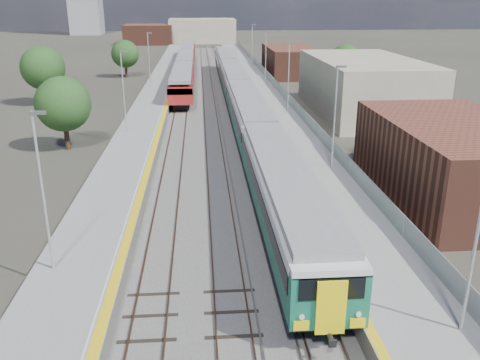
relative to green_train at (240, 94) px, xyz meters
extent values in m
plane|color=#47443A|center=(-1.50, 4.83, -2.40)|extent=(320.00, 320.00, 0.00)
cube|color=#565451|center=(-3.75, 7.33, -2.37)|extent=(10.50, 155.00, 0.06)
cube|color=#4C3323|center=(-0.72, 9.83, -2.29)|extent=(0.07, 160.00, 0.14)
cube|color=#4C3323|center=(0.72, 9.83, -2.29)|extent=(0.07, 160.00, 0.14)
cube|color=#4C3323|center=(-4.22, 9.83, -2.29)|extent=(0.07, 160.00, 0.14)
cube|color=#4C3323|center=(-2.78, 9.83, -2.29)|extent=(0.07, 160.00, 0.14)
cube|color=#4C3323|center=(-7.72, 9.83, -2.29)|extent=(0.07, 160.00, 0.14)
cube|color=#4C3323|center=(-6.28, 9.83, -2.29)|extent=(0.07, 160.00, 0.14)
cube|color=gray|center=(-1.05, 9.83, -2.30)|extent=(0.08, 160.00, 0.10)
cube|color=gray|center=(-2.45, 9.83, -2.30)|extent=(0.08, 160.00, 0.10)
cube|color=slate|center=(3.75, 7.33, -1.90)|extent=(4.70, 155.00, 1.00)
cube|color=gray|center=(3.75, 7.33, -1.40)|extent=(4.70, 155.00, 0.03)
cube|color=yellow|center=(1.65, 7.33, -1.38)|extent=(0.40, 155.00, 0.01)
cube|color=gray|center=(5.95, 7.33, -0.80)|extent=(0.06, 155.00, 1.20)
cylinder|color=#9EA0A3|center=(5.10, -43.17, 2.37)|extent=(0.12, 0.12, 7.50)
cylinder|color=#9EA0A3|center=(5.10, -23.17, 2.37)|extent=(0.12, 0.12, 7.50)
cube|color=#4C4C4F|center=(5.35, -23.17, 6.02)|extent=(0.70, 0.18, 0.14)
cylinder|color=#9EA0A3|center=(5.10, -3.17, 2.37)|extent=(0.12, 0.12, 7.50)
cube|color=#4C4C4F|center=(5.35, -3.17, 6.02)|extent=(0.70, 0.18, 0.14)
cylinder|color=#9EA0A3|center=(5.10, 16.83, 2.37)|extent=(0.12, 0.12, 7.50)
cube|color=#4C4C4F|center=(5.35, 16.83, 6.02)|extent=(0.70, 0.18, 0.14)
cylinder|color=#9EA0A3|center=(5.10, 36.83, 2.37)|extent=(0.12, 0.12, 7.50)
cube|color=#4C4C4F|center=(5.35, 36.83, 6.02)|extent=(0.70, 0.18, 0.14)
cube|color=slate|center=(-10.55, 7.33, -1.90)|extent=(4.30, 155.00, 1.00)
cube|color=gray|center=(-10.55, 7.33, -1.40)|extent=(4.30, 155.00, 0.03)
cube|color=yellow|center=(-8.65, 7.33, -1.38)|extent=(0.45, 155.00, 0.01)
cube|color=silver|center=(-9.00, 7.33, -1.37)|extent=(0.08, 155.00, 0.01)
cylinder|color=#9EA0A3|center=(-11.70, -37.17, 2.37)|extent=(0.12, 0.12, 7.50)
cube|color=#4C4C4F|center=(-11.45, -37.17, 6.02)|extent=(0.70, 0.18, 0.14)
cylinder|color=#9EA0A3|center=(-11.70, -11.17, 2.37)|extent=(0.12, 0.12, 7.50)
cube|color=#4C4C4F|center=(-11.45, -11.17, 6.02)|extent=(0.70, 0.18, 0.14)
cylinder|color=#9EA0A3|center=(-11.70, 14.83, 2.37)|extent=(0.12, 0.12, 7.50)
cube|color=#4C4C4F|center=(-11.45, 14.83, 6.02)|extent=(0.70, 0.18, 0.14)
cube|color=brown|center=(12.50, -27.17, 0.20)|extent=(9.00, 16.00, 5.20)
cube|color=#A19981|center=(14.50, -0.17, 0.80)|extent=(11.00, 22.00, 6.40)
cube|color=brown|center=(11.50, 32.83, 0.00)|extent=(8.00, 18.00, 4.80)
cube|color=#A19981|center=(-3.50, 104.83, 1.10)|extent=(20.00, 14.00, 7.00)
cube|color=brown|center=(-19.50, 99.83, 0.40)|extent=(14.00, 12.00, 5.60)
cube|color=black|center=(0.00, -31.96, -1.45)|extent=(2.92, 20.96, 0.49)
cube|color=#125F45|center=(0.00, -31.96, -0.59)|extent=(3.03, 20.96, 1.23)
cube|color=black|center=(0.00, -31.96, 0.37)|extent=(3.10, 20.96, 0.84)
cube|color=silver|center=(0.00, -31.96, 1.04)|extent=(3.03, 20.96, 0.52)
cube|color=gray|center=(0.00, -31.96, 1.49)|extent=(2.69, 20.96, 0.43)
cube|color=black|center=(0.00, -10.50, -1.45)|extent=(2.92, 20.96, 0.49)
cube|color=#125F45|center=(0.00, -10.50, -0.59)|extent=(3.03, 20.96, 1.23)
cube|color=black|center=(0.00, -10.50, 0.37)|extent=(3.10, 20.96, 0.84)
cube|color=silver|center=(0.00, -10.50, 1.04)|extent=(3.03, 20.96, 0.52)
cube|color=gray|center=(0.00, -10.50, 1.49)|extent=(2.69, 20.96, 0.43)
cube|color=black|center=(0.00, 10.96, -1.45)|extent=(2.92, 20.96, 0.49)
cube|color=#125F45|center=(0.00, 10.96, -0.59)|extent=(3.03, 20.96, 1.23)
cube|color=black|center=(0.00, 10.96, 0.37)|extent=(3.10, 20.96, 0.84)
cube|color=silver|center=(0.00, 10.96, 1.04)|extent=(3.03, 20.96, 0.52)
cube|color=gray|center=(0.00, 10.96, 1.49)|extent=(2.69, 20.96, 0.43)
cube|color=black|center=(0.00, 32.43, -1.45)|extent=(2.92, 20.96, 0.49)
cube|color=#125F45|center=(0.00, 32.43, -0.59)|extent=(3.03, 20.96, 1.23)
cube|color=black|center=(0.00, 32.43, 0.37)|extent=(3.10, 20.96, 0.84)
cube|color=silver|center=(0.00, 32.43, 1.04)|extent=(3.03, 20.96, 0.52)
cube|color=gray|center=(0.00, 32.43, 1.49)|extent=(2.69, 20.96, 0.43)
cube|color=#125F45|center=(0.00, -42.71, -0.09)|extent=(3.01, 0.65, 2.26)
cube|color=black|center=(0.00, -43.05, 0.56)|extent=(2.47, 0.06, 0.86)
cube|color=yellow|center=(0.00, -43.11, -0.20)|extent=(1.13, 0.11, 2.26)
cube|color=black|center=(-7.00, 10.61, -1.91)|extent=(1.99, 16.95, 0.69)
cube|color=#9C2513|center=(-7.00, 10.61, -0.25)|extent=(2.94, 19.94, 2.10)
cube|color=black|center=(-7.00, 10.61, 0.28)|extent=(3.00, 19.94, 0.73)
cube|color=gray|center=(-7.00, 10.61, 1.33)|extent=(2.62, 19.94, 0.42)
cube|color=black|center=(-7.00, 31.05, -1.91)|extent=(1.99, 16.95, 0.69)
cube|color=#9C2513|center=(-7.00, 31.05, -0.25)|extent=(2.94, 19.94, 2.10)
cube|color=black|center=(-7.00, 31.05, 0.28)|extent=(3.00, 19.94, 0.73)
cube|color=gray|center=(-7.00, 31.05, 1.33)|extent=(2.62, 19.94, 0.42)
cube|color=black|center=(-7.00, 51.49, -1.91)|extent=(1.99, 16.95, 0.69)
cube|color=#9C2513|center=(-7.00, 51.49, -0.25)|extent=(2.94, 19.94, 2.10)
cube|color=black|center=(-7.00, 51.49, 0.28)|extent=(3.00, 19.94, 0.73)
cube|color=gray|center=(-7.00, 51.49, 1.33)|extent=(2.62, 19.94, 0.42)
cylinder|color=#382619|center=(-16.71, -13.37, -1.25)|extent=(0.44, 0.44, 2.31)
sphere|color=#1A3E17|center=(-16.71, -13.37, 1.76)|extent=(4.87, 4.87, 4.87)
cylinder|color=#382619|center=(-24.34, 7.83, -1.11)|extent=(0.44, 0.44, 2.59)
sphere|color=#1A3E17|center=(-24.34, 7.83, 2.27)|extent=(5.46, 5.46, 5.46)
cylinder|color=#382619|center=(-17.29, 31.33, -1.30)|extent=(0.44, 0.44, 2.20)
sphere|color=#1A3E17|center=(-17.29, 31.33, 1.58)|extent=(4.65, 4.65, 4.65)
cylinder|color=#382619|center=(18.09, 20.64, -1.30)|extent=(0.44, 0.44, 2.20)
sphere|color=#1A3E17|center=(18.09, 20.64, 1.58)|extent=(4.65, 4.65, 4.65)
camera|label=1|loc=(-4.59, -58.80, 10.56)|focal=38.00mm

